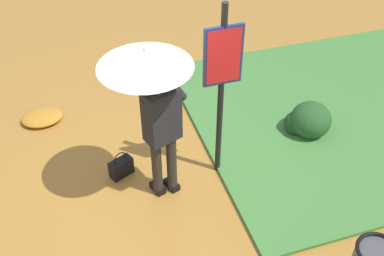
{
  "coord_description": "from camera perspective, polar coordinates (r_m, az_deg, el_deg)",
  "views": [
    {
      "loc": [
        0.71,
        3.89,
        4.26
      ],
      "look_at": [
        -0.53,
        -0.0,
        0.85
      ],
      "focal_mm": 43.37,
      "sensor_mm": 36.0,
      "label": 1
    }
  ],
  "objects": [
    {
      "name": "ground_plane",
      "position": [
        5.81,
        -5.04,
        -7.49
      ],
      "size": [
        18.0,
        18.0,
        0.0
      ],
      "primitive_type": "plane",
      "color": "#B27A33"
    },
    {
      "name": "grass_verge",
      "position": [
        7.36,
        19.41,
        2.14
      ],
      "size": [
        4.8,
        4.0,
        0.05
      ],
      "color": "#47843D",
      "rests_on": "ground_plane"
    },
    {
      "name": "person_with_umbrella",
      "position": [
        4.73,
        -4.85,
        4.79
      ],
      "size": [
        0.96,
        0.96,
        2.04
      ],
      "color": "#2D2823",
      "rests_on": "ground_plane"
    },
    {
      "name": "info_sign_post",
      "position": [
        5.12,
        3.71,
        6.42
      ],
      "size": [
        0.44,
        0.07,
        2.3
      ],
      "color": "black",
      "rests_on": "ground_plane"
    },
    {
      "name": "handbag",
      "position": [
        5.94,
        -8.71,
        -4.79
      ],
      "size": [
        0.33,
        0.25,
        0.37
      ],
      "color": "black",
      "rests_on": "ground_plane"
    },
    {
      "name": "shrub_cluster",
      "position": [
        6.6,
        14.06,
        0.91
      ],
      "size": [
        0.62,
        0.56,
        0.5
      ],
      "color": "#285628",
      "rests_on": "ground_plane"
    },
    {
      "name": "leaf_pile_near_person",
      "position": [
        7.08,
        -17.94,
        1.29
      ],
      "size": [
        0.59,
        0.47,
        0.13
      ],
      "color": "#C68428",
      "rests_on": "ground_plane"
    },
    {
      "name": "leaf_pile_by_bench",
      "position": [
        7.97,
        -10.08,
        7.32
      ],
      "size": [
        0.45,
        0.36,
        0.1
      ],
      "color": "#B74C1E",
      "rests_on": "ground_plane"
    }
  ]
}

